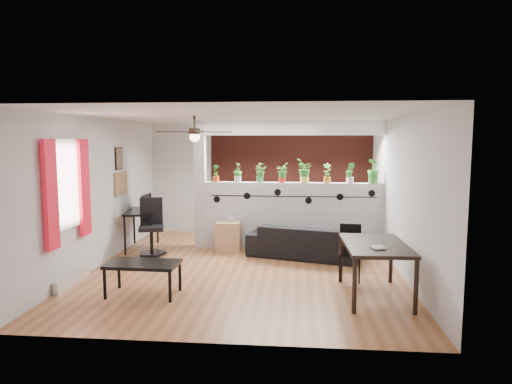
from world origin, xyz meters
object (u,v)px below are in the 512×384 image
at_px(potted_plant_1, 238,172).
at_px(computer_desk, 142,214).
at_px(dining_table, 375,249).
at_px(folding_chair, 350,247).
at_px(potted_plant_6, 350,172).
at_px(coffee_table, 143,266).
at_px(cup, 231,219).
at_px(sofa, 304,242).
at_px(potted_plant_5, 327,172).
at_px(potted_plant_4, 305,170).
at_px(cube_shelf, 228,236).
at_px(office_chair, 152,231).
at_px(potted_plant_3, 282,172).
at_px(ceiling_fan, 195,133).
at_px(potted_plant_2, 260,172).
at_px(potted_plant_7, 373,170).
at_px(potted_plant_0, 216,172).

bearing_deg(potted_plant_1, computer_desk, -169.97).
xyz_separation_m(potted_plant_1, dining_table, (2.31, -2.80, -0.88)).
bearing_deg(folding_chair, potted_plant_6, 84.34).
bearing_deg(folding_chair, coffee_table, -161.02).
bearing_deg(folding_chair, cup, 142.44).
bearing_deg(sofa, cup, 1.65).
bearing_deg(potted_plant_5, potted_plant_4, 180.00).
bearing_deg(potted_plant_1, cube_shelf, -113.58).
distance_m(potted_plant_6, sofa, 1.71).
bearing_deg(folding_chair, potted_plant_5, 97.22).
xyz_separation_m(dining_table, coffee_table, (-3.28, -0.24, -0.26)).
xyz_separation_m(potted_plant_1, office_chair, (-1.57, -0.80, -1.09)).
bearing_deg(sofa, potted_plant_5, -107.80).
distance_m(cube_shelf, folding_chair, 2.77).
bearing_deg(office_chair, dining_table, -27.21).
bearing_deg(potted_plant_3, ceiling_fan, -127.36).
bearing_deg(ceiling_fan, potted_plant_2, 62.86).
bearing_deg(cube_shelf, potted_plant_4, 11.56).
height_order(potted_plant_5, potted_plant_6, potted_plant_6).
height_order(potted_plant_1, computer_desk, potted_plant_1).
xyz_separation_m(ceiling_fan, cup, (0.37, 1.46, -1.68)).
height_order(potted_plant_7, cup, potted_plant_7).
height_order(potted_plant_5, sofa, potted_plant_5).
bearing_deg(office_chair, potted_plant_2, 21.67).
xyz_separation_m(potted_plant_3, potted_plant_4, (0.45, 0.00, 0.04)).
bearing_deg(dining_table, potted_plant_6, 91.18).
distance_m(potted_plant_0, cup, 1.03).
bearing_deg(dining_table, potted_plant_1, 129.56).
bearing_deg(potted_plant_7, potted_plant_1, -180.00).
relative_size(ceiling_fan, sofa, 0.60).
xyz_separation_m(computer_desk, folding_chair, (3.98, -1.66, -0.20)).
distance_m(potted_plant_6, coffee_table, 4.58).
xyz_separation_m(sofa, office_chair, (-2.93, -0.11, 0.18)).
bearing_deg(cup, potted_plant_2, 31.73).
xyz_separation_m(potted_plant_5, potted_plant_6, (0.45, 0.00, 0.01)).
height_order(potted_plant_3, coffee_table, potted_plant_3).
xyz_separation_m(cube_shelf, dining_table, (2.46, -2.46, 0.39)).
relative_size(potted_plant_6, cup, 3.24).
bearing_deg(sofa, potted_plant_0, -5.70).
relative_size(potted_plant_2, coffee_table, 0.38).
bearing_deg(coffee_table, potted_plant_6, 43.31).
height_order(potted_plant_0, office_chair, potted_plant_0).
bearing_deg(cube_shelf, potted_plant_1, 65.23).
distance_m(potted_plant_3, cup, 1.40).
bearing_deg(dining_table, office_chair, 152.79).
bearing_deg(potted_plant_0, sofa, -20.91).
bearing_deg(office_chair, potted_plant_1, 27.09).
bearing_deg(ceiling_fan, potted_plant_6, 33.41).
relative_size(sofa, coffee_table, 1.94).
xyz_separation_m(potted_plant_0, potted_plant_2, (0.90, 0.00, 0.01)).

